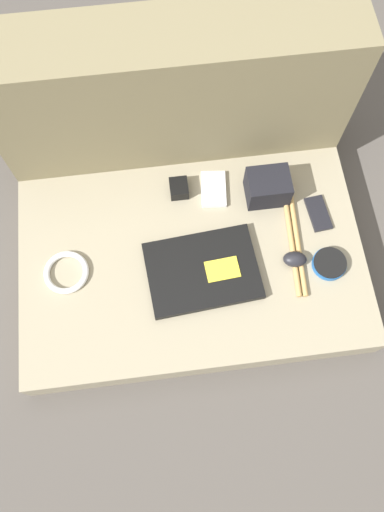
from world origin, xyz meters
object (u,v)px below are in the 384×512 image
(laptop, at_px, (203,271))
(computer_mouse, at_px, (295,259))
(charger_brick, at_px, (179,188))
(camera_pouch, at_px, (268,187))
(speaker_puck, at_px, (329,264))
(phone_black, at_px, (214,189))
(phone_silver, at_px, (318,213))

(laptop, xyz_separation_m, computer_mouse, (0.25, -0.00, 0.01))
(laptop, relative_size, charger_brick, 5.32)
(laptop, xyz_separation_m, charger_brick, (-0.04, 0.25, 0.01))
(laptop, distance_m, camera_pouch, 0.30)
(computer_mouse, distance_m, charger_brick, 0.39)
(laptop, xyz_separation_m, camera_pouch, (0.21, 0.21, 0.03))
(computer_mouse, height_order, speaker_puck, computer_mouse)
(speaker_puck, bearing_deg, phone_black, 136.50)
(phone_black, distance_m, charger_brick, 0.10)
(charger_brick, bearing_deg, camera_pouch, -9.34)
(phone_silver, relative_size, charger_brick, 1.89)
(speaker_puck, bearing_deg, charger_brick, 144.09)
(phone_silver, distance_m, phone_black, 0.31)
(phone_silver, xyz_separation_m, camera_pouch, (-0.14, 0.08, 0.04))
(phone_black, bearing_deg, charger_brick, -179.04)
(laptop, relative_size, phone_black, 2.65)
(phone_silver, bearing_deg, speaker_puck, -97.09)
(phone_black, bearing_deg, computer_mouse, -46.57)
(computer_mouse, relative_size, speaker_puck, 0.76)
(computer_mouse, bearing_deg, camera_pouch, 110.01)
(laptop, relative_size, speaker_puck, 3.38)
(camera_pouch, bearing_deg, phone_silver, -30.38)
(phone_black, height_order, camera_pouch, camera_pouch)
(speaker_puck, bearing_deg, laptop, 176.33)
(laptop, bearing_deg, speaker_puck, -8.16)
(computer_mouse, relative_size, phone_silver, 0.63)
(phone_black, height_order, charger_brick, charger_brick)
(phone_silver, relative_size, phone_black, 0.94)
(speaker_puck, xyz_separation_m, phone_black, (-0.28, 0.27, -0.00))
(laptop, height_order, phone_black, laptop)
(phone_silver, bearing_deg, camera_pouch, 143.96)
(speaker_puck, height_order, camera_pouch, camera_pouch)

